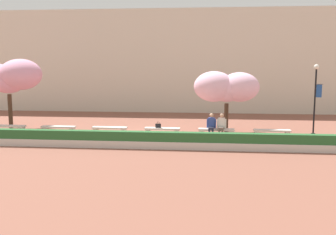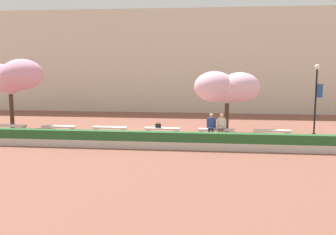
% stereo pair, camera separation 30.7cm
% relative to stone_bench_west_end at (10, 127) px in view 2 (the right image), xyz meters
% --- Properties ---
extents(ground_plane, '(100.00, 100.00, 0.00)m').
position_rel_stone_bench_west_end_xyz_m(ground_plane, '(7.43, 0.00, -0.31)').
color(ground_plane, brown).
extents(building_facade, '(33.64, 4.00, 8.27)m').
position_rel_stone_bench_west_end_xyz_m(building_facade, '(7.43, 12.21, 3.83)').
color(building_facade, beige).
rests_on(building_facade, ground).
extents(stone_bench_west_end, '(1.96, 0.46, 0.45)m').
position_rel_stone_bench_west_end_xyz_m(stone_bench_west_end, '(0.00, 0.00, 0.00)').
color(stone_bench_west_end, beige).
rests_on(stone_bench_west_end, ground).
extents(stone_bench_near_west, '(1.96, 0.46, 0.45)m').
position_rel_stone_bench_west_end_xyz_m(stone_bench_near_west, '(2.97, 0.00, 0.00)').
color(stone_bench_near_west, beige).
rests_on(stone_bench_near_west, ground).
extents(stone_bench_center, '(1.96, 0.46, 0.45)m').
position_rel_stone_bench_west_end_xyz_m(stone_bench_center, '(5.95, 0.00, 0.00)').
color(stone_bench_center, beige).
rests_on(stone_bench_center, ground).
extents(stone_bench_near_east, '(1.96, 0.46, 0.45)m').
position_rel_stone_bench_west_end_xyz_m(stone_bench_near_east, '(8.92, 0.00, 0.00)').
color(stone_bench_near_east, beige).
rests_on(stone_bench_near_east, ground).
extents(stone_bench_east_end, '(1.96, 0.46, 0.45)m').
position_rel_stone_bench_west_end_xyz_m(stone_bench_east_end, '(11.89, 0.00, 0.00)').
color(stone_bench_east_end, beige).
rests_on(stone_bench_east_end, ground).
extents(stone_bench_far_east, '(1.96, 0.46, 0.45)m').
position_rel_stone_bench_west_end_xyz_m(stone_bench_far_east, '(14.86, 0.00, 0.00)').
color(stone_bench_far_east, beige).
rests_on(stone_bench_far_east, ground).
extents(person_seated_left, '(0.51, 0.69, 1.29)m').
position_rel_stone_bench_west_end_xyz_m(person_seated_left, '(11.61, -0.05, 0.39)').
color(person_seated_left, black).
rests_on(person_seated_left, ground).
extents(person_seated_right, '(0.51, 0.72, 1.29)m').
position_rel_stone_bench_west_end_xyz_m(person_seated_right, '(12.16, -0.05, 0.39)').
color(person_seated_right, black).
rests_on(person_seated_right, ground).
extents(handbag, '(0.30, 0.15, 0.34)m').
position_rel_stone_bench_west_end_xyz_m(handbag, '(8.69, 0.00, 0.27)').
color(handbag, black).
rests_on(handbag, stone_bench_near_east).
extents(cherry_tree_main, '(3.77, 2.09, 3.53)m').
position_rel_stone_bench_west_end_xyz_m(cherry_tree_main, '(12.46, 1.66, 2.30)').
color(cherry_tree_main, '#473323').
rests_on(cherry_tree_main, ground).
extents(cherry_tree_secondary, '(3.95, 2.67, 4.25)m').
position_rel_stone_bench_west_end_xyz_m(cherry_tree_secondary, '(-0.60, 1.74, 2.83)').
color(cherry_tree_secondary, '#473323').
rests_on(cherry_tree_secondary, ground).
extents(lamp_post_with_banner, '(0.54, 0.28, 3.93)m').
position_rel_stone_bench_west_end_xyz_m(lamp_post_with_banner, '(17.27, 0.95, 2.06)').
color(lamp_post_with_banner, black).
rests_on(lamp_post_with_banner, ground).
extents(planter_hedge_foreground, '(21.46, 0.50, 0.80)m').
position_rel_stone_bench_west_end_xyz_m(planter_hedge_foreground, '(7.43, -3.25, 0.08)').
color(planter_hedge_foreground, beige).
rests_on(planter_hedge_foreground, ground).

